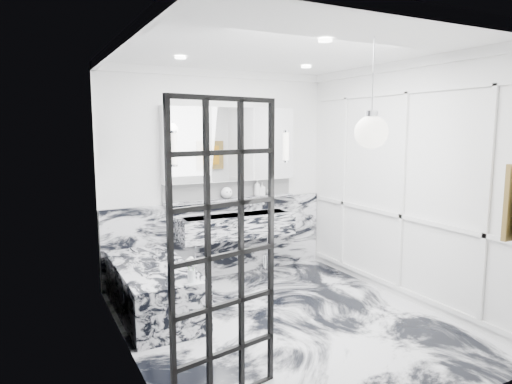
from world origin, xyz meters
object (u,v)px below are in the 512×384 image
trough_sink (237,226)px  mirror_cabinet (231,144)px  bathtub (153,289)px  crittall_door (225,255)px

trough_sink → mirror_cabinet: bearing=90.0°
trough_sink → mirror_cabinet: (-0.00, 0.17, 1.09)m
bathtub → trough_sink: bearing=26.5°
trough_sink → mirror_cabinet: 1.10m
mirror_cabinet → bathtub: (-1.32, -0.83, -1.54)m
crittall_door → bathtub: bearing=80.5°
mirror_cabinet → crittall_door: bearing=-115.1°
trough_sink → crittall_door: bearing=-116.6°
trough_sink → mirror_cabinet: size_ratio=0.84×
crittall_door → bathtub: crittall_door is taller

